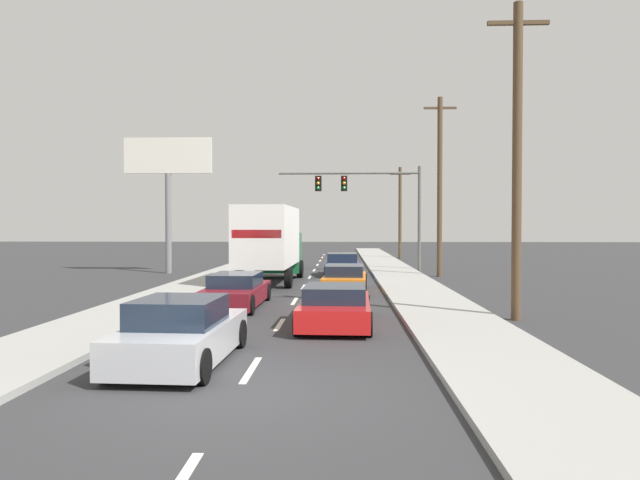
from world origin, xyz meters
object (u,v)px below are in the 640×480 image
(car_blue, at_px, (342,265))
(utility_pole_far, at_px, (400,211))
(utility_pole_near, at_px, (517,158))
(car_orange, at_px, (345,279))
(car_red, at_px, (335,306))
(car_maroon, at_px, (236,291))
(utility_pole_mid, at_px, (440,185))
(box_truck, at_px, (270,240))
(traffic_signal_mast, at_px, (360,192))
(car_silver, at_px, (181,334))
(roadside_billboard, at_px, (168,173))

(car_blue, xyz_separation_m, utility_pole_far, (5.07, 17.12, 3.55))
(car_blue, relative_size, utility_pole_near, 0.44)
(car_orange, xyz_separation_m, car_red, (-0.32, -8.22, -0.01))
(car_maroon, bearing_deg, utility_pole_far, 73.52)
(car_maroon, distance_m, utility_pole_far, 31.27)
(car_red, distance_m, utility_pole_mid, 17.15)
(box_truck, relative_size, car_maroon, 1.73)
(traffic_signal_mast, xyz_separation_m, utility_pole_near, (4.00, -18.81, -0.20))
(car_red, xyz_separation_m, utility_pole_far, (5.30, 33.24, 3.61))
(car_maroon, distance_m, car_silver, 8.00)
(car_maroon, xyz_separation_m, car_orange, (3.82, 4.76, -0.00))
(box_truck, distance_m, car_blue, 6.09)
(traffic_signal_mast, bearing_deg, utility_pole_near, -77.98)
(car_maroon, height_order, car_red, car_maroon)
(traffic_signal_mast, bearing_deg, car_blue, -106.86)
(utility_pole_near, height_order, utility_pole_mid, utility_pole_mid)
(utility_pole_near, distance_m, utility_pole_mid, 14.52)
(utility_pole_near, bearing_deg, car_maroon, 164.64)
(car_maroon, xyz_separation_m, traffic_signal_mast, (4.86, 16.38, 4.49))
(car_orange, xyz_separation_m, traffic_signal_mast, (1.04, 11.61, 4.49))
(car_maroon, height_order, utility_pole_near, utility_pole_near)
(car_red, relative_size, traffic_signal_mast, 0.50)
(traffic_signal_mast, bearing_deg, car_maroon, -106.54)
(car_orange, height_order, traffic_signal_mast, traffic_signal_mast)
(car_orange, bearing_deg, traffic_signal_mast, 84.88)
(roadside_billboard, bearing_deg, car_blue, -6.03)
(utility_pole_near, bearing_deg, box_truck, 129.85)
(utility_pole_far, bearing_deg, car_orange, -101.27)
(box_truck, height_order, traffic_signal_mast, traffic_signal_mast)
(car_orange, xyz_separation_m, utility_pole_near, (5.04, -7.20, 4.29))
(car_orange, distance_m, car_red, 8.23)
(car_orange, height_order, utility_pole_near, utility_pole_near)
(car_blue, bearing_deg, car_silver, -99.14)
(car_red, bearing_deg, box_truck, 106.20)
(utility_pole_mid, height_order, roadside_billboard, utility_pole_mid)
(box_truck, xyz_separation_m, car_orange, (3.63, -3.20, -1.59))
(car_maroon, height_order, utility_pole_mid, utility_pole_mid)
(car_silver, xyz_separation_m, utility_pole_far, (8.40, 37.77, 3.53))
(box_truck, relative_size, utility_pole_near, 0.86)
(car_blue, relative_size, roadside_billboard, 0.51)
(utility_pole_near, bearing_deg, car_red, -169.23)
(car_silver, xyz_separation_m, utility_pole_near, (8.45, 5.55, 4.22))
(car_red, distance_m, utility_pole_far, 33.85)
(utility_pole_far, bearing_deg, traffic_signal_mast, -106.40)
(utility_pole_near, distance_m, utility_pole_far, 32.23)
(roadside_billboard, bearing_deg, car_maroon, -64.08)
(car_red, bearing_deg, car_silver, -124.34)
(car_silver, height_order, car_blue, car_silver)
(car_maroon, height_order, roadside_billboard, roadside_billboard)
(car_red, relative_size, utility_pole_near, 0.49)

